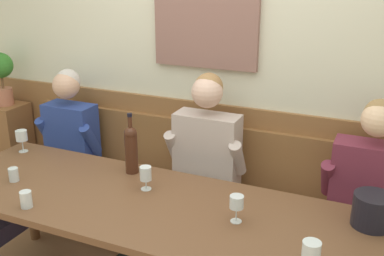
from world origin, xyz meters
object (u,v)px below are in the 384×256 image
at_px(wine_glass_mid_right, 237,203).
at_px(ice_bucket, 373,211).
at_px(person_center_right_seat, 41,171).
at_px(dining_table, 152,214).
at_px(potted_plant, 1,73).
at_px(water_tumbler_left, 26,199).
at_px(water_tumbler_right, 14,175).
at_px(person_right_seat, 184,199).
at_px(wine_glass_near_bucket, 22,137).
at_px(wine_bottle_amber_mid, 131,148).
at_px(wine_glass_center_front, 311,250).
at_px(wine_glass_right_end, 146,174).
at_px(wall_bench, 201,219).
at_px(person_left_seat, 360,243).

bearing_deg(wine_glass_mid_right, ice_bucket, 20.96).
bearing_deg(person_center_right_seat, ice_bucket, -1.87).
relative_size(dining_table, wine_glass_mid_right, 18.06).
xyz_separation_m(dining_table, potted_plant, (-1.76, 0.73, 0.48)).
xyz_separation_m(person_center_right_seat, potted_plant, (-0.69, 0.41, 0.56)).
distance_m(water_tumbler_left, water_tumbler_right, 0.36).
bearing_deg(person_right_seat, wine_glass_near_bucket, -178.00).
xyz_separation_m(wine_glass_near_bucket, wine_glass_mid_right, (1.65, -0.27, -0.00)).
bearing_deg(ice_bucket, potted_plant, 170.38).
xyz_separation_m(wine_bottle_amber_mid, wine_glass_center_front, (1.20, -0.55, -0.06)).
bearing_deg(wine_glass_right_end, wine_glass_near_bucket, 171.98).
distance_m(person_center_right_seat, person_right_seat, 1.11).
bearing_deg(wine_bottle_amber_mid, water_tumbler_left, -115.29).
distance_m(wall_bench, wine_bottle_amber_mid, 0.81).
xyz_separation_m(ice_bucket, water_tumbler_left, (-1.69, -0.56, -0.04)).
height_order(person_right_seat, wine_glass_near_bucket, person_right_seat).
bearing_deg(wine_glass_mid_right, wall_bench, 124.89).
xyz_separation_m(person_right_seat, wine_bottle_amber_mid, (-0.35, -0.02, 0.29)).
bearing_deg(person_left_seat, wine_glass_right_end, -171.41).
bearing_deg(person_left_seat, wine_glass_center_front, -107.03).
relative_size(wine_glass_center_front, potted_plant, 0.34).
distance_m(person_center_right_seat, wine_bottle_amber_mid, 0.83).
height_order(dining_table, ice_bucket, ice_bucket).
height_order(wall_bench, wine_glass_right_end, wall_bench).
relative_size(wall_bench, person_center_right_seat, 2.29).
relative_size(person_center_right_seat, water_tumbler_left, 13.88).
xyz_separation_m(person_right_seat, water_tumbler_left, (-0.63, -0.63, 0.17)).
relative_size(wine_glass_near_bucket, wine_glass_mid_right, 1.07).
distance_m(person_center_right_seat, ice_bucket, 2.19).
distance_m(person_left_seat, water_tumbler_right, 2.00).
height_order(wine_bottle_amber_mid, potted_plant, potted_plant).
xyz_separation_m(person_right_seat, potted_plant, (-1.80, 0.41, 0.53)).
distance_m(person_center_right_seat, wine_glass_center_front, 2.06).
relative_size(wall_bench, potted_plant, 6.82).
relative_size(person_center_right_seat, wine_glass_near_bucket, 8.24).
relative_size(person_center_right_seat, water_tumbler_right, 15.41).
relative_size(wine_glass_right_end, potted_plant, 0.33).
bearing_deg(wine_bottle_amber_mid, person_center_right_seat, 178.63).
distance_m(person_center_right_seat, potted_plant, 0.98).
distance_m(wall_bench, person_right_seat, 0.51).
relative_size(wall_bench, water_tumbler_left, 31.75).
bearing_deg(water_tumbler_left, wine_bottle_amber_mid, 64.71).
bearing_deg(potted_plant, water_tumbler_left, -41.74).
bearing_deg(wine_glass_near_bucket, wine_glass_mid_right, -9.43).
bearing_deg(person_left_seat, person_right_seat, 179.22).
xyz_separation_m(wine_bottle_amber_mid, wine_glass_mid_right, (0.78, -0.29, -0.06)).
bearing_deg(dining_table, wine_glass_mid_right, 0.35).
xyz_separation_m(wine_glass_center_front, water_tumbler_right, (-1.78, 0.16, -0.07)).
bearing_deg(wine_glass_center_front, wine_glass_near_bucket, 165.52).
relative_size(dining_table, water_tumbler_left, 28.48).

